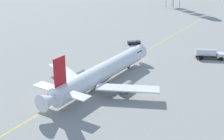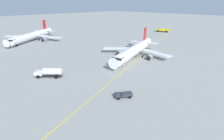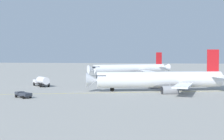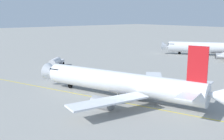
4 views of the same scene
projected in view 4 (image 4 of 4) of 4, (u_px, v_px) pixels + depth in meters
The scene contains 5 objects.
ground_plane at pixel (154, 101), 49.43m from camera, with size 600.00×600.00×0.00m, color gray.
airliner_main at pixel (122, 84), 50.87m from camera, with size 37.94×29.53×10.92m.
airliner_secondary at pixel (218, 48), 103.79m from camera, with size 36.74×30.88×10.99m.
fuel_tanker_truck at pixel (56, 62), 80.93m from camera, with size 7.36×7.62×2.87m.
taxiway_centreline at pixel (138, 105), 47.10m from camera, with size 172.97×57.62×0.01m.
Camera 4 is at (-31.27, 36.30, 15.45)m, focal length 43.54 mm.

